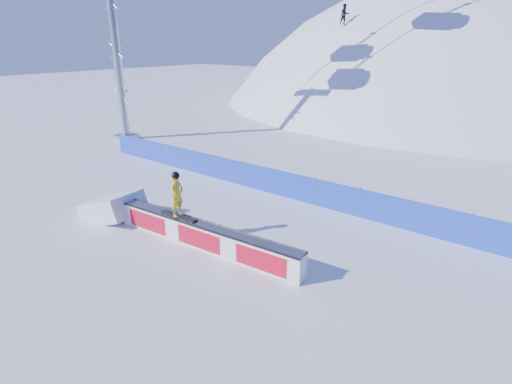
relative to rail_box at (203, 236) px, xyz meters
The scene contains 6 objects.
ground 2.29m from the rail_box, 149.45° to the left, with size 160.00×160.00×0.00m, color white.
snow_hill 46.96m from the rail_box, 92.57° to the left, with size 64.00×64.00×64.00m.
safety_fence 5.97m from the rail_box, 108.93° to the left, with size 22.05×0.05×1.30m.
rail_box is the anchor object (origin of this frame).
snow_ramp 4.77m from the rail_box, behind, with size 2.40×1.60×0.90m, color white, non-canonical shape.
snowboarder 1.67m from the rail_box, behind, with size 1.58×0.59×1.63m.
Camera 1 is at (10.77, -9.56, 6.64)m, focal length 28.00 mm.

